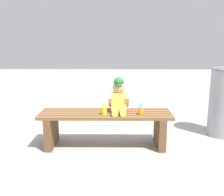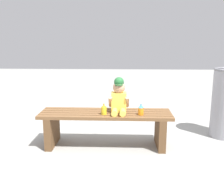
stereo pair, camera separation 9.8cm
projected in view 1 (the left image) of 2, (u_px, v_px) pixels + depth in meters
name	position (u px, v px, depth m)	size (l,w,h in m)	color
ground_plane	(106.00, 145.00, 3.07)	(16.00, 16.00, 0.00)	#999993
park_bench	(106.00, 123.00, 3.01)	(1.50, 0.42, 0.41)	brown
child_figure	(119.00, 97.00, 2.94)	(0.23, 0.27, 0.40)	#F2C64C
sippy_cup_left	(104.00, 109.00, 2.89)	(0.06, 0.06, 0.12)	yellow
sippy_cup_right	(141.00, 110.00, 2.88)	(0.06, 0.06, 0.12)	orange
trash_bin	(224.00, 102.00, 3.32)	(0.38, 0.38, 0.88)	gray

